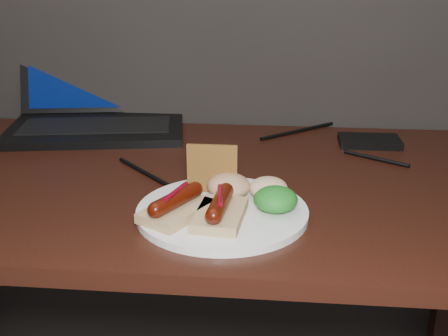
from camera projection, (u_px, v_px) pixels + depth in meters
name	position (u px, v px, depth m)	size (l,w,h in m)	color
desk	(171.00, 217.00, 1.10)	(1.40, 0.70, 0.75)	black
laptop	(98.00, 104.00, 1.35)	(0.45, 0.39, 0.25)	black
hard_drive	(369.00, 141.00, 1.23)	(0.13, 0.08, 0.02)	black
desk_cables	(186.00, 149.00, 1.20)	(0.97, 0.44, 0.01)	black
plate	(222.00, 212.00, 0.90)	(0.28, 0.28, 0.01)	white
bread_sausage_left	(176.00, 206.00, 0.87)	(0.12, 0.13, 0.04)	#DEBB82
bread_sausage_center	(220.00, 210.00, 0.85)	(0.08, 0.12, 0.04)	#DEBB82
crispbread	(212.00, 169.00, 0.95)	(0.09, 0.01, 0.09)	olive
salad_greens	(276.00, 199.00, 0.88)	(0.07, 0.07, 0.04)	#125A18
salsa_mound	(229.00, 186.00, 0.93)	(0.07, 0.07, 0.04)	maroon
coleslaw_mound	(269.00, 188.00, 0.93)	(0.06, 0.06, 0.04)	beige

